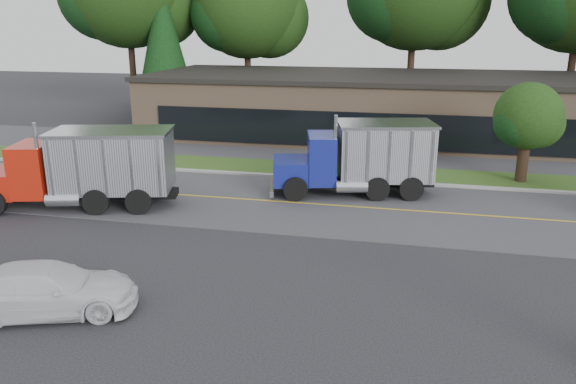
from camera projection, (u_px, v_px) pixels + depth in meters
name	position (u px, v px, depth m)	size (l,w,h in m)	color
ground	(245.00, 295.00, 16.56)	(140.00, 140.00, 0.00)	#38383E
road	(304.00, 204.00, 24.97)	(60.00, 8.00, 0.02)	#545459
center_line	(304.00, 204.00, 24.97)	(60.00, 0.12, 0.01)	gold
curb	(320.00, 179.00, 28.89)	(60.00, 0.30, 0.12)	#9E9E99
grass_verge	(325.00, 171.00, 30.58)	(60.00, 3.40, 0.03)	#284B1A
far_parking	(338.00, 151.00, 35.25)	(60.00, 7.00, 0.02)	#545459
strip_mall	(378.00, 107.00, 39.86)	(32.00, 12.00, 4.00)	#94755B
tree_far_b	(249.00, 9.00, 47.96)	(9.74, 9.16, 13.89)	#382619
evergreen_left	(163.00, 41.00, 46.16)	(5.03, 5.03, 11.43)	#382619
tree_verge	(529.00, 119.00, 27.58)	(3.50, 3.30, 4.99)	#382619
dump_truck_red	(86.00, 166.00, 24.09)	(8.78, 4.54, 3.36)	black
dump_truck_blue	(362.00, 156.00, 25.96)	(7.69, 4.14, 3.36)	black
rally_car	(47.00, 289.00, 15.36)	(1.97, 4.83, 1.40)	silver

